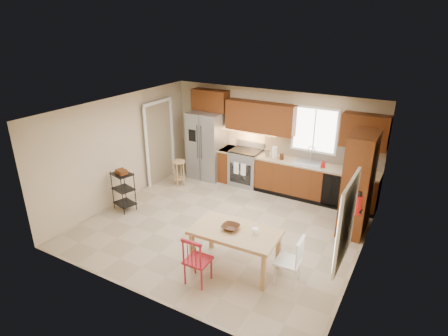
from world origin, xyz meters
The scene contains 33 objects.
floor centered at (0.00, 0.00, 0.00)m, with size 5.50×5.50×0.00m, color tan.
ceiling centered at (0.00, 0.00, 2.50)m, with size 5.50×5.00×0.02m, color silver.
wall_back centered at (0.00, 2.50, 1.25)m, with size 5.50×0.02×2.50m, color #CCB793.
wall_front centered at (0.00, -2.50, 1.25)m, with size 5.50×0.02×2.50m, color #CCB793.
wall_left centered at (-2.75, 0.00, 1.25)m, with size 0.02×5.00×2.50m, color #CCB793.
wall_right centered at (2.75, 0.00, 1.25)m, with size 0.02×5.00×2.50m, color #CCB793.
refrigerator centered at (-1.70, 2.12, 0.91)m, with size 0.92×0.75×1.82m, color gray.
range_stove centered at (-0.55, 2.19, 0.46)m, with size 0.76×0.63×0.92m, color gray.
base_cabinet_narrow centered at (-1.10, 2.20, 0.45)m, with size 0.30×0.60×0.90m, color #662B12.
base_cabinet_run centered at (1.29, 2.20, 0.45)m, with size 2.92×0.60×0.90m, color #662B12.
dishwasher centered at (1.85, 1.91, 0.45)m, with size 0.60×0.02×0.78m, color black.
backsplash centered at (1.29, 2.48, 1.18)m, with size 2.92×0.03×0.55m, color beige.
upper_over_fridge centered at (-1.70, 2.33, 2.10)m, with size 1.00×0.35×0.55m, color #5F2A0F.
upper_left_block centered at (-0.25, 2.33, 1.83)m, with size 1.80×0.35×0.75m, color #5F2A0F.
upper_right_block centered at (2.25, 2.33, 1.83)m, with size 1.00×0.35×0.75m, color #5F2A0F.
window_back centered at (1.10, 2.48, 1.65)m, with size 1.12×0.04×1.12m, color white.
sink centered at (1.10, 2.20, 0.86)m, with size 0.62×0.46×0.16m, color gray.
undercab_glow centered at (-0.55, 2.30, 1.43)m, with size 1.60×0.30×0.01m, color #FFBF66.
soap_bottle centered at (1.48, 2.10, 1.00)m, with size 0.09×0.09×0.19m, color #B8110C.
paper_towel centered at (0.25, 2.15, 1.04)m, with size 0.12×0.12×0.28m, color white.
canister_steel centered at (0.05, 2.15, 0.99)m, with size 0.11×0.11×0.18m, color gray.
canister_wood centered at (0.45, 2.12, 0.97)m, with size 0.10×0.10×0.14m, color #452512.
pantry centered at (2.43, 1.20, 1.05)m, with size 0.50×0.95×2.10m, color #662B12.
fire_extinguisher centered at (2.63, 0.15, 1.10)m, with size 0.12×0.12×0.36m, color #B8110C.
window_right centered at (2.68, -1.15, 1.45)m, with size 0.04×1.02×1.32m, color white.
doorway centered at (-2.67, 1.30, 1.05)m, with size 0.04×0.95×2.10m, color #8C7A59.
dining_table centered at (0.89, -1.12, 0.37)m, with size 1.50×0.84×0.73m, color tan, non-canonical shape.
chair_red centered at (0.54, -1.77, 0.44)m, with size 0.41×0.41×0.88m, color maroon, non-canonical shape.
chair_white centered at (1.84, -1.07, 0.44)m, with size 0.41×0.41×0.88m, color white, non-canonical shape.
table_bowl centered at (0.80, -1.12, 0.74)m, with size 0.30×0.30×0.07m, color #452512.
table_jar centered at (1.22, -1.02, 0.77)m, with size 0.11×0.11×0.12m, color white.
bar_stool centered at (-2.02, 1.24, 0.34)m, with size 0.33×0.33×0.69m, color tan, non-canonical shape.
utility_cart centered at (-2.33, -0.46, 0.47)m, with size 0.47×0.36×0.93m, color black, non-canonical shape.
Camera 1 is at (3.45, -6.01, 4.14)m, focal length 30.00 mm.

